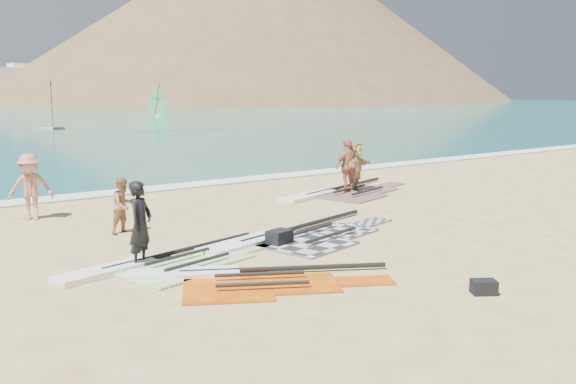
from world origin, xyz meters
TOP-DOWN VIEW (x-y plane):
  - ground at (0.00, 0.00)m, footprint 300.00×300.00m
  - surf_line at (0.00, 12.30)m, footprint 300.00×1.20m
  - headland_main at (85.00, 130.00)m, footprint 143.00×143.00m
  - headland_minor at (120.00, 140.00)m, footprint 70.00×70.00m
  - rig_grey at (-0.12, 2.83)m, footprint 6.35×3.31m
  - rig_green at (-3.93, 2.49)m, footprint 5.42×2.73m
  - rig_orange at (5.31, 7.34)m, footprint 6.37×3.51m
  - rig_red at (-3.13, 0.63)m, footprint 4.90×3.75m
  - gear_bag_near at (-0.74, 2.55)m, footprint 0.68×0.57m
  - gear_bag_far at (0.21, -2.76)m, footprint 0.55×0.51m
  - person_wetsuit at (-4.24, 2.74)m, footprint 0.81×0.78m
  - beachgoer_left at (-3.31, 6.04)m, footprint 0.87×0.77m
  - beachgoer_mid at (-4.84, 9.27)m, footprint 1.43×1.14m
  - beachgoer_back at (5.77, 7.45)m, footprint 1.17×0.52m
  - beachgoer_right at (6.17, 7.46)m, footprint 1.80×1.30m
  - windsurfer_centre at (7.26, 49.20)m, footprint 2.45×2.80m
  - windsurfer_right at (24.62, 64.93)m, footprint 2.54×2.35m

SIDE VIEW (x-z plane):
  - ground at x=0.00m, z-range 0.00..0.00m
  - surf_line at x=0.00m, z-range -0.02..0.02m
  - headland_main at x=85.00m, z-range -22.50..22.50m
  - headland_minor at x=120.00m, z-range -14.00..14.00m
  - rig_green at x=-3.93m, z-range -0.05..0.15m
  - rig_red at x=-3.13m, z-range -0.05..0.15m
  - rig_grey at x=-0.12m, z-range -0.05..0.15m
  - rig_orange at x=5.31m, z-range -0.05..0.15m
  - gear_bag_far at x=0.21m, z-range 0.00..0.27m
  - gear_bag_near at x=-0.74m, z-range 0.00..0.38m
  - beachgoer_left at x=-3.31m, z-range 0.00..1.50m
  - person_wetsuit at x=-4.24m, z-range 0.00..1.87m
  - beachgoer_right at x=6.17m, z-range 0.00..1.88m
  - beachgoer_mid at x=-4.84m, z-range 0.00..1.94m
  - beachgoer_back at x=5.77m, z-range 0.00..1.97m
  - windsurfer_right at x=24.62m, z-range -0.85..3.33m
  - windsurfer_centre at x=7.26m, z-range -0.88..3.41m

